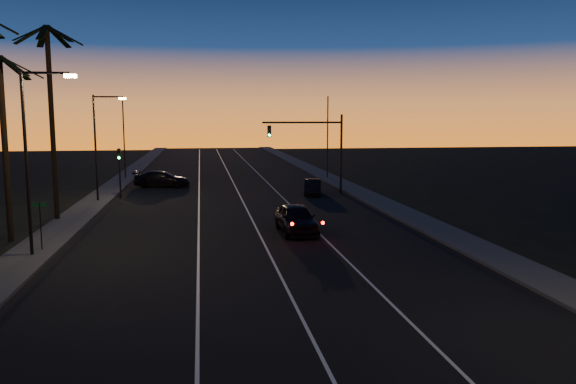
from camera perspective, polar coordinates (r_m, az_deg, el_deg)
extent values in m
cube|color=black|center=(38.94, -4.63, -2.42)|extent=(20.00, 170.00, 0.01)
cube|color=#353533|center=(39.73, -20.98, -2.60)|extent=(2.40, 170.00, 0.16)
cube|color=#353533|center=(41.27, 11.08, -1.86)|extent=(2.40, 170.00, 0.16)
cube|color=silver|center=(38.84, -9.05, -2.50)|extent=(0.12, 160.00, 0.01)
cube|color=silver|center=(38.97, -3.90, -2.38)|extent=(0.12, 160.00, 0.01)
cube|color=silver|center=(39.42, 1.18, -2.25)|extent=(0.12, 160.00, 0.01)
cylinder|color=black|center=(33.92, -26.79, 3.79)|extent=(0.32, 0.32, 10.00)
cube|color=black|center=(33.93, -25.43, 11.38)|extent=(2.18, 0.92, 1.18)
cube|color=black|center=(34.77, -26.05, 11.24)|extent=(1.25, 2.12, 1.18)
cube|color=black|center=(33.12, -26.19, 11.45)|extent=(1.95, 1.61, 1.18)
cylinder|color=black|center=(39.38, -22.84, 6.26)|extent=(0.32, 0.32, 12.50)
cube|color=black|center=(39.73, -21.70, 14.56)|extent=(2.18, 0.92, 1.18)
cube|color=black|center=(40.54, -22.32, 14.38)|extent=(1.25, 2.12, 1.18)
cube|color=black|center=(40.73, -23.62, 14.28)|extent=(1.34, 2.09, 1.18)
cube|color=black|center=(40.17, -24.68, 14.32)|extent=(2.18, 0.82, 1.18)
cube|color=black|center=(39.25, -24.71, 14.49)|extent=(1.90, 1.69, 1.18)
cube|color=black|center=(38.68, -23.64, 14.66)|extent=(0.45, 2.16, 1.18)
cube|color=black|center=(38.90, -22.27, 14.69)|extent=(1.95, 1.61, 1.18)
cylinder|color=black|center=(29.50, -25.03, 2.45)|extent=(0.16, 0.16, 9.00)
cylinder|color=black|center=(29.19, -23.41, 11.05)|extent=(2.20, 0.12, 0.12)
cube|color=#FBC964|center=(28.93, -21.25, 10.94)|extent=(0.55, 0.26, 0.16)
cylinder|color=black|center=(47.03, -18.96, 4.14)|extent=(0.16, 0.16, 8.50)
cylinder|color=black|center=(46.80, -17.84, 9.20)|extent=(2.20, 0.12, 0.12)
cube|color=#FBC964|center=(46.64, -16.48, 9.10)|extent=(0.55, 0.26, 0.16)
cylinder|color=black|center=(30.81, -23.82, -3.30)|extent=(0.06, 0.06, 2.60)
cube|color=#0D4F21|center=(30.63, -23.94, -1.18)|extent=(0.70, 0.03, 0.20)
cylinder|color=black|center=(49.89, 5.42, 3.84)|extent=(0.20, 0.20, 7.00)
cylinder|color=black|center=(49.03, 1.47, 7.08)|extent=(7.00, 0.16, 0.16)
cube|color=black|center=(48.61, -1.92, 6.19)|extent=(0.32, 0.28, 1.00)
sphere|color=black|center=(48.43, -1.90, 6.56)|extent=(0.20, 0.20, 0.20)
sphere|color=black|center=(48.44, -1.89, 6.18)|extent=(0.20, 0.20, 0.20)
sphere|color=#14FF59|center=(48.45, -1.89, 5.80)|extent=(0.20, 0.20, 0.20)
cylinder|color=black|center=(48.93, -16.72, 1.83)|extent=(0.14, 0.14, 4.20)
cube|color=black|center=(48.80, -16.79, 3.69)|extent=(0.28, 0.25, 0.90)
sphere|color=black|center=(48.63, -16.83, 4.01)|extent=(0.18, 0.18, 0.18)
sphere|color=black|center=(48.65, -16.81, 3.68)|extent=(0.18, 0.18, 0.18)
sphere|color=#14FF59|center=(48.67, -16.80, 3.35)|extent=(0.18, 0.18, 0.18)
cylinder|color=black|center=(63.81, -16.33, 5.30)|extent=(0.14, 0.14, 9.00)
cylinder|color=black|center=(61.84, 4.04, 5.52)|extent=(0.14, 0.14, 9.00)
imported|color=black|center=(33.01, 0.84, -2.72)|extent=(2.19, 5.04, 1.69)
sphere|color=#FF0F05|center=(29.94, 0.42, -3.27)|extent=(0.18, 0.18, 0.18)
sphere|color=#FF0F05|center=(30.32, 3.56, -3.15)|extent=(0.18, 0.18, 0.18)
imported|color=black|center=(49.14, 2.53, 0.51)|extent=(2.25, 4.29, 1.34)
imported|color=black|center=(55.74, -12.67, 1.29)|extent=(5.67, 3.04, 1.56)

